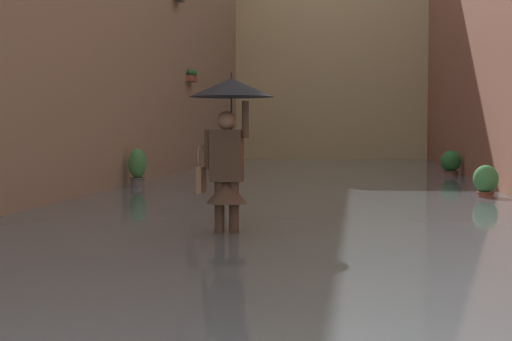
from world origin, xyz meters
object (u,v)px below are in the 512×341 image
(potted_plant_near_left, at_px, (486,183))
(potted_plant_far_left, at_px, (451,165))
(person_wading, at_px, (229,127))
(potted_plant_mid_right, at_px, (137,170))

(potted_plant_near_left, distance_m, potted_plant_far_left, 6.43)
(person_wading, distance_m, potted_plant_far_left, 12.48)
(person_wading, distance_m, potted_plant_near_left, 6.69)
(potted_plant_far_left, relative_size, potted_plant_mid_right, 0.85)
(person_wading, relative_size, potted_plant_mid_right, 2.06)
(potted_plant_far_left, xyz_separation_m, potted_plant_mid_right, (7.24, 4.72, 0.07))
(person_wading, relative_size, potted_plant_near_left, 2.67)
(potted_plant_near_left, height_order, potted_plant_far_left, potted_plant_far_left)
(potted_plant_far_left, height_order, potted_plant_mid_right, potted_plant_mid_right)
(person_wading, relative_size, potted_plant_far_left, 2.41)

